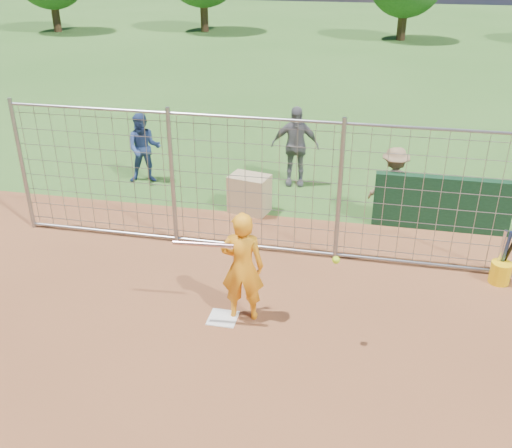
% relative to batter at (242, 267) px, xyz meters
% --- Properties ---
extents(ground, '(100.00, 100.00, 0.00)m').
position_rel_batter_xyz_m(ground, '(-0.28, 0.07, -0.87)').
color(ground, '#2D591E').
rests_on(ground, ground).
extents(home_plate, '(0.43, 0.43, 0.02)m').
position_rel_batter_xyz_m(home_plate, '(-0.28, -0.13, -0.86)').
color(home_plate, silver).
rests_on(home_plate, ground).
extents(dugout_wall, '(2.60, 0.20, 1.10)m').
position_rel_batter_xyz_m(dugout_wall, '(3.12, 3.67, -0.32)').
color(dugout_wall, '#11381E').
rests_on(dugout_wall, ground).
extents(batter, '(0.68, 0.48, 1.74)m').
position_rel_batter_xyz_m(batter, '(0.00, 0.00, 0.00)').
color(batter, orange).
rests_on(batter, ground).
extents(bystander_a, '(0.94, 0.82, 1.64)m').
position_rel_batter_xyz_m(bystander_a, '(-3.48, 4.82, -0.05)').
color(bystander_a, navy).
rests_on(bystander_a, ground).
extents(bystander_b, '(1.13, 0.56, 1.86)m').
position_rel_batter_xyz_m(bystander_b, '(-0.03, 5.40, 0.06)').
color(bystander_b, slate).
rests_on(bystander_b, ground).
extents(bystander_c, '(1.13, 0.91, 1.53)m').
position_rel_batter_xyz_m(bystander_c, '(2.18, 3.94, -0.11)').
color(bystander_c, olive).
rests_on(bystander_c, ground).
extents(equipment_bin, '(0.90, 0.71, 0.80)m').
position_rel_batter_xyz_m(equipment_bin, '(-0.72, 3.70, -0.47)').
color(equipment_bin, tan).
rests_on(equipment_bin, ground).
extents(equipment_in_play, '(2.33, 0.22, 0.11)m').
position_rel_batter_xyz_m(equipment_in_play, '(-0.03, -0.35, 0.50)').
color(equipment_in_play, silver).
rests_on(equipment_in_play, ground).
extents(bucket_with_bats, '(0.34, 0.39, 0.98)m').
position_rel_batter_xyz_m(bucket_with_bats, '(3.97, 1.82, -0.63)').
color(bucket_with_bats, yellow).
rests_on(bucket_with_bats, ground).
extents(backstop_fence, '(9.08, 0.08, 2.60)m').
position_rel_batter_xyz_m(backstop_fence, '(-0.28, 2.07, 0.39)').
color(backstop_fence, gray).
rests_on(backstop_fence, ground).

